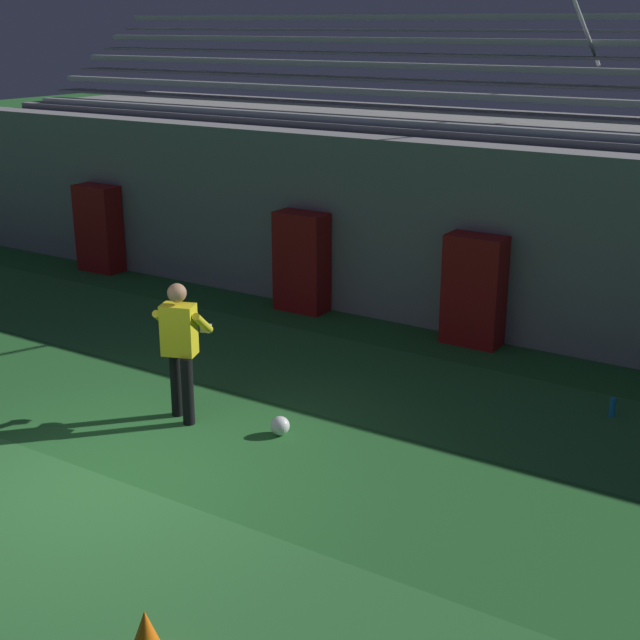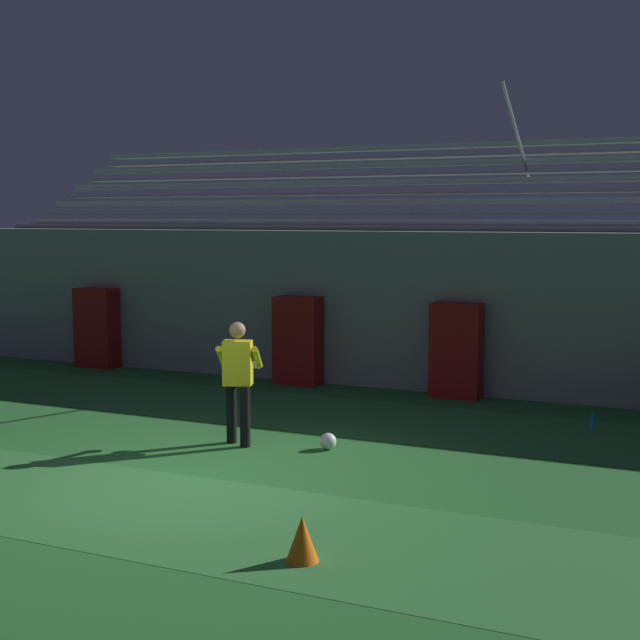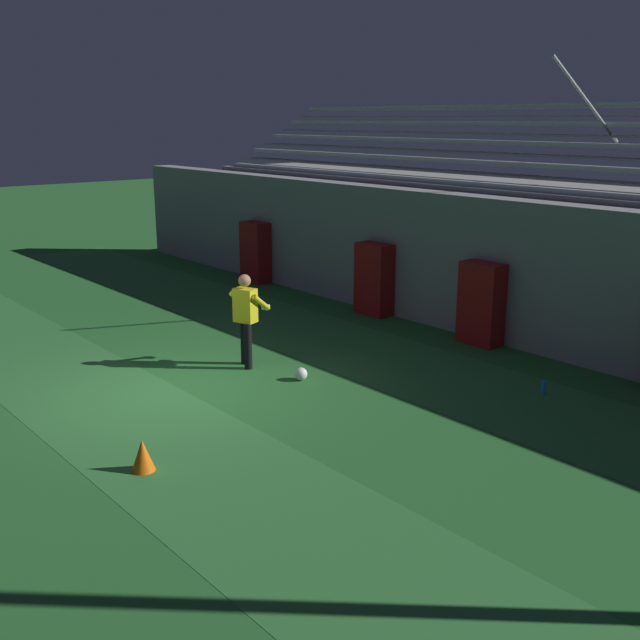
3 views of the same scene
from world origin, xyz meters
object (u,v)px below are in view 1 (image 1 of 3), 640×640
Objects in this scene: traffic_cone at (146,635)px; water_bottle at (612,407)px; padding_pillar_far_left at (99,228)px; padding_pillar_gate_right at (474,290)px; goalkeeper at (180,343)px; padding_pillar_gate_left at (302,262)px; soccer_ball at (280,426)px.

traffic_cone reaches higher than water_bottle.
padding_pillar_far_left reaches higher than traffic_cone.
goalkeeper reaches higher than padding_pillar_gate_right.
padding_pillar_gate_right is at bearing 66.89° from goalkeeper.
padding_pillar_gate_left is 4.70m from soccer_ball.
padding_pillar_far_left is 7.33× the size of soccer_ball.
padding_pillar_far_left is at bearing 137.30° from traffic_cone.
padding_pillar_gate_right and padding_pillar_far_left have the same top height.
goalkeeper is (-1.82, -4.26, 0.15)m from padding_pillar_gate_right.
soccer_ball is 3.86m from traffic_cone.
traffic_cone is (1.34, -3.62, 0.10)m from soccer_ball.
padding_pillar_gate_left is at bearing 0.00° from padding_pillar_far_left.
padding_pillar_gate_left is 1.00× the size of padding_pillar_far_left.
padding_pillar_gate_left is 4.55m from padding_pillar_far_left.
padding_pillar_far_left is (-4.55, 0.00, 0.00)m from padding_pillar_gate_left.
padding_pillar_gate_left is 3.84× the size of traffic_cone.
traffic_cone is at bearing -69.68° from soccer_ball.
padding_pillar_gate_right is 1.00× the size of padding_pillar_far_left.
padding_pillar_gate_right is at bearing 0.00° from padding_pillar_far_left.
padding_pillar_gate_left reaches higher than soccer_ball.
goalkeeper reaches higher than traffic_cone.
traffic_cone is at bearing -64.06° from padding_pillar_gate_left.
soccer_ball is at bearing -98.65° from padding_pillar_gate_right.
padding_pillar_gate_right is 7.52m from padding_pillar_far_left.
goalkeeper is at bearing -36.73° from padding_pillar_far_left.
padding_pillar_far_left is (-7.52, 0.00, 0.00)m from padding_pillar_gate_right.
soccer_ball is (1.21, 0.26, -0.84)m from goalkeeper.
padding_pillar_gate_left is 6.72× the size of water_bottle.
goalkeeper reaches higher than water_bottle.
water_bottle reaches higher than soccer_ball.
padding_pillar_gate_left is at bearing 105.20° from goalkeeper.
padding_pillar_gate_left is at bearing 180.00° from padding_pillar_gate_right.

